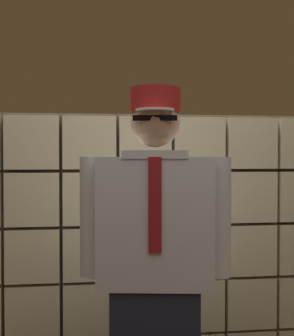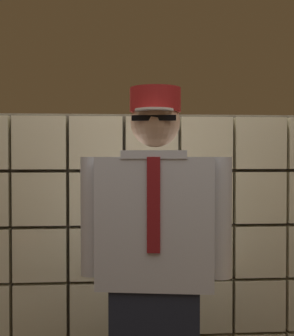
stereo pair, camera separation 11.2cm
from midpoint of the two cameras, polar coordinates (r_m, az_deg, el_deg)
glass_block_wall at (r=2.87m, az=-1.42°, el=-10.38°), size 2.36×0.10×1.69m
standing_person at (r=2.13m, az=-0.53°, el=-12.58°), size 0.69×0.33×1.72m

